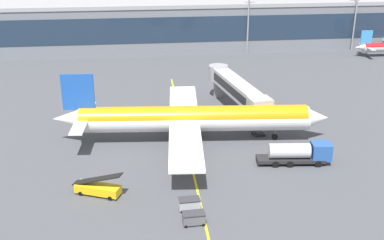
{
  "coord_description": "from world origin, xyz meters",
  "views": [
    {
      "loc": [
        -7.65,
        -64.74,
        32.79
      ],
      "look_at": [
        0.49,
        5.29,
        4.5
      ],
      "focal_mm": 45.41,
      "sensor_mm": 36.0,
      "label": 1
    }
  ],
  "objects_px": {
    "belt_loader": "(98,188)",
    "baggage_cart_1": "(189,204)",
    "main_airliner": "(192,119)",
    "fuel_tanker": "(299,153)",
    "baggage_cart_0": "(194,218)"
  },
  "relations": [
    {
      "from": "main_airliner",
      "to": "baggage_cart_1",
      "type": "distance_m",
      "value": 20.88
    },
    {
      "from": "fuel_tanker",
      "to": "belt_loader",
      "type": "bearing_deg",
      "value": -168.86
    },
    {
      "from": "belt_loader",
      "to": "baggage_cart_1",
      "type": "height_order",
      "value": "belt_loader"
    },
    {
      "from": "fuel_tanker",
      "to": "main_airliner",
      "type": "bearing_deg",
      "value": 146.06
    },
    {
      "from": "belt_loader",
      "to": "main_airliner",
      "type": "bearing_deg",
      "value": 47.76
    },
    {
      "from": "main_airliner",
      "to": "baggage_cart_1",
      "type": "relative_size",
      "value": 16.35
    },
    {
      "from": "fuel_tanker",
      "to": "belt_loader",
      "type": "xyz_separation_m",
      "value": [
        -28.87,
        -5.68,
        -0.76
      ]
    },
    {
      "from": "baggage_cart_0",
      "to": "baggage_cart_1",
      "type": "bearing_deg",
      "value": 92.87
    },
    {
      "from": "baggage_cart_1",
      "to": "belt_loader",
      "type": "bearing_deg",
      "value": 156.97
    },
    {
      "from": "main_airliner",
      "to": "belt_loader",
      "type": "height_order",
      "value": "main_airliner"
    },
    {
      "from": "baggage_cart_0",
      "to": "baggage_cart_1",
      "type": "relative_size",
      "value": 1.0
    },
    {
      "from": "belt_loader",
      "to": "baggage_cart_1",
      "type": "bearing_deg",
      "value": -23.03
    },
    {
      "from": "belt_loader",
      "to": "baggage_cart_0",
      "type": "height_order",
      "value": "belt_loader"
    },
    {
      "from": "belt_loader",
      "to": "baggage_cart_1",
      "type": "xyz_separation_m",
      "value": [
        11.47,
        -4.88,
        -0.21
      ]
    },
    {
      "from": "main_airliner",
      "to": "belt_loader",
      "type": "relative_size",
      "value": 6.49
    }
  ]
}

